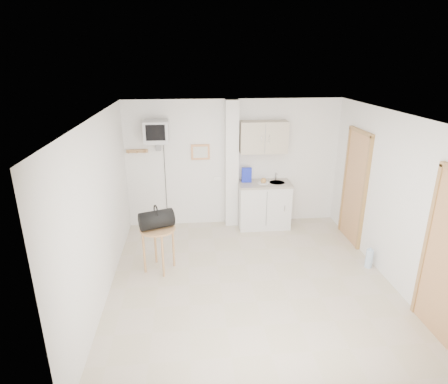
{
  "coord_description": "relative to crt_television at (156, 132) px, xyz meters",
  "views": [
    {
      "loc": [
        -0.88,
        -4.84,
        3.21
      ],
      "look_at": [
        -0.35,
        0.6,
        1.25
      ],
      "focal_mm": 30.0,
      "sensor_mm": 36.0,
      "label": 1
    }
  ],
  "objects": [
    {
      "name": "crt_television",
      "position": [
        0.0,
        0.0,
        0.0
      ],
      "size": [
        0.44,
        0.45,
        2.15
      ],
      "color": "slate",
      "rests_on": "ground"
    },
    {
      "name": "room_envelope",
      "position": [
        1.69,
        -1.93,
        -0.4
      ],
      "size": [
        4.24,
        4.54,
        2.55
      ],
      "color": "white",
      "rests_on": "ground"
    },
    {
      "name": "duffel_bag",
      "position": [
        0.05,
        -1.52,
        -1.06
      ],
      "size": [
        0.58,
        0.45,
        0.38
      ],
      "rotation": [
        0.0,
        0.0,
        0.36
      ],
      "color": "black",
      "rests_on": "round_table"
    },
    {
      "name": "kitchenette",
      "position": [
        2.02,
        -0.02,
        -1.13
      ],
      "size": [
        1.03,
        0.58,
        2.1
      ],
      "color": "silver",
      "rests_on": "ground"
    },
    {
      "name": "round_table",
      "position": [
        0.05,
        -1.52,
        -1.33
      ],
      "size": [
        0.55,
        0.55,
        0.73
      ],
      "rotation": [
        0.0,
        0.0,
        0.32
      ],
      "color": "#A17144",
      "rests_on": "ground"
    },
    {
      "name": "water_bottle",
      "position": [
        3.43,
        -1.78,
        -1.78
      ],
      "size": [
        0.12,
        0.12,
        0.35
      ],
      "color": "#AAC7E5",
      "rests_on": "ground"
    },
    {
      "name": "ground",
      "position": [
        1.45,
        -2.02,
        -1.94
      ],
      "size": [
        4.5,
        4.5,
        0.0
      ],
      "primitive_type": "plane",
      "color": "#C0B09C",
      "rests_on": "ground"
    }
  ]
}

